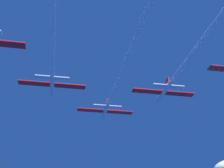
{
  "coord_description": "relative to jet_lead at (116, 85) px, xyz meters",
  "views": [
    {
      "loc": [
        -12.28,
        -84.33,
        -35.84
      ],
      "look_at": [
        -0.34,
        -17.51,
        -0.27
      ],
      "focal_mm": 48.45,
      "sensor_mm": 36.0,
      "label": 1
    }
  ],
  "objects": [
    {
      "name": "jet_lead",
      "position": [
        0.0,
        0.0,
        0.0
      ],
      "size": [
        16.89,
        60.19,
        2.8
      ],
      "color": "white"
    },
    {
      "name": "jet_right_wing",
      "position": [
        13.26,
        -13.73,
        0.05
      ],
      "size": [
        16.89,
        56.58,
        2.8
      ],
      "color": "white"
    },
    {
      "name": "jet_left_wing",
      "position": [
        -15.89,
        -13.29,
        0.36
      ],
      "size": [
        16.89,
        58.35,
        2.8
      ],
      "color": "white"
    }
  ]
}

